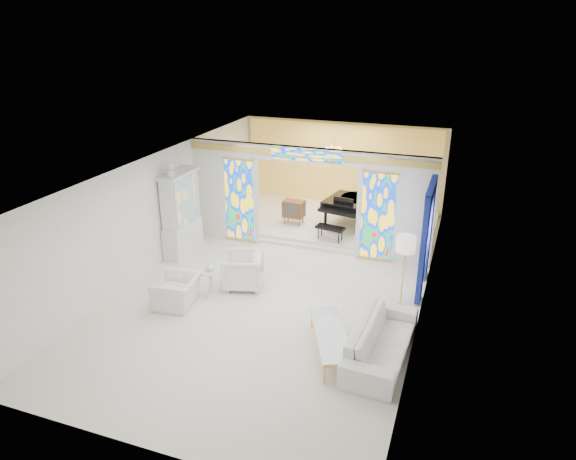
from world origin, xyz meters
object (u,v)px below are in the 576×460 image
at_px(tv_console, 294,209).
at_px(armchair_right, 243,271).
at_px(sofa, 381,341).
at_px(coffee_table, 331,335).
at_px(grand_piano, 355,203).
at_px(armchair_left, 177,291).
at_px(china_cabinet, 181,214).

bearing_deg(tv_console, armchair_right, -86.78).
bearing_deg(tv_console, sofa, -54.56).
bearing_deg(coffee_table, tv_console, 115.44).
bearing_deg(grand_piano, armchair_right, -100.60).
relative_size(grand_piano, tv_console, 3.56).
height_order(armchair_right, coffee_table, armchair_right).
distance_m(armchair_left, sofa, 4.83).
bearing_deg(tv_console, armchair_left, -98.31).
height_order(armchair_right, grand_piano, grand_piano).
bearing_deg(coffee_table, armchair_right, 145.06).
xyz_separation_m(sofa, tv_console, (-3.82, 5.81, 0.30)).
xyz_separation_m(coffee_table, tv_console, (-2.85, 6.00, 0.26)).
distance_m(china_cabinet, coffee_table, 6.16).
height_order(china_cabinet, armchair_left, china_cabinet).
height_order(armchair_left, armchair_right, armchair_right).
xyz_separation_m(armchair_right, tv_console, (-0.08, 4.06, 0.23)).
bearing_deg(china_cabinet, tv_console, 49.81).
xyz_separation_m(armchair_left, sofa, (4.81, -0.44, 0.03)).
relative_size(coffee_table, tv_console, 2.78).
relative_size(china_cabinet, tv_console, 3.61).
distance_m(china_cabinet, armchair_left, 3.04).
bearing_deg(china_cabinet, sofa, -26.19).
relative_size(armchair_left, armchair_right, 1.11).
distance_m(sofa, grand_piano, 6.71).
xyz_separation_m(china_cabinet, armchair_right, (2.42, -1.27, -0.73)).
bearing_deg(coffee_table, armchair_left, 170.84).
distance_m(china_cabinet, armchair_right, 2.84).
relative_size(coffee_table, grand_piano, 0.78).
xyz_separation_m(china_cabinet, coffee_table, (5.20, -3.21, -0.76)).
bearing_deg(coffee_table, sofa, 10.58).
relative_size(armchair_left, sofa, 0.42).
distance_m(sofa, tv_console, 6.96).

